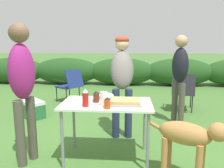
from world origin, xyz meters
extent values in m
plane|color=#477533|center=(0.00, 0.00, 0.00)|extent=(60.00, 60.00, 0.00)
ellipsoid|color=#234C1E|center=(-4.00, 5.12, 0.47)|extent=(2.40, 0.90, 0.95)
ellipsoid|color=#234C1E|center=(-2.00, 5.12, 0.47)|extent=(2.40, 0.90, 0.95)
ellipsoid|color=#234C1E|center=(0.00, 5.12, 0.47)|extent=(2.40, 0.90, 0.95)
ellipsoid|color=#234C1E|center=(2.00, 5.12, 0.47)|extent=(2.40, 0.90, 0.95)
cube|color=silver|center=(0.00, 0.00, 0.73)|extent=(1.10, 0.64, 0.02)
cylinder|color=gray|center=(-0.49, -0.27, 0.36)|extent=(0.04, 0.04, 0.71)
cylinder|color=gray|center=(0.49, -0.27, 0.36)|extent=(0.04, 0.04, 0.71)
cylinder|color=gray|center=(-0.49, 0.27, 0.36)|extent=(0.04, 0.04, 0.71)
cylinder|color=gray|center=(0.49, 0.27, 0.36)|extent=(0.04, 0.04, 0.71)
cube|color=#9E9EA3|center=(0.23, -0.05, 0.75)|extent=(0.39, 0.29, 0.02)
cube|color=tan|center=(0.23, -0.05, 0.78)|extent=(0.34, 0.25, 0.04)
cylinder|color=white|center=(-0.29, 0.04, 0.75)|extent=(0.25, 0.25, 0.02)
ellipsoid|color=silver|center=(-0.03, 0.20, 0.78)|extent=(0.20, 0.20, 0.08)
cylinder|color=white|center=(-0.02, -0.16, 0.82)|extent=(0.08, 0.08, 0.17)
cylinder|color=#CC4214|center=(0.03, -0.25, 0.79)|extent=(0.07, 0.07, 0.10)
cone|color=black|center=(0.03, -0.25, 0.86)|extent=(0.06, 0.06, 0.03)
cylinder|color=#562314|center=(-0.13, 0.01, 0.80)|extent=(0.08, 0.08, 0.11)
cone|color=black|center=(-0.13, 0.01, 0.87)|extent=(0.06, 0.06, 0.03)
cylinder|color=red|center=(-0.22, -0.19, 0.82)|extent=(0.07, 0.07, 0.16)
cone|color=white|center=(-0.22, -0.19, 0.93)|extent=(0.06, 0.06, 0.05)
cylinder|color=#232D4C|center=(0.07, 0.66, 0.38)|extent=(0.11, 0.11, 0.77)
cylinder|color=#232D4C|center=(0.27, 0.68, 0.38)|extent=(0.11, 0.11, 0.77)
ellipsoid|color=slate|center=(0.16, 0.78, 1.06)|extent=(0.40, 0.50, 0.67)
sphere|color=#DBAD89|center=(0.15, 0.90, 1.45)|extent=(0.21, 0.21, 0.21)
ellipsoid|color=#993823|center=(0.15, 0.90, 1.51)|extent=(0.22, 0.22, 0.13)
cylinder|color=#4C473D|center=(-1.00, -0.25, 0.40)|extent=(0.11, 0.11, 0.81)
cylinder|color=#4C473D|center=(-0.94, -0.07, 0.40)|extent=(0.11, 0.11, 0.81)
ellipsoid|color=#931E70|center=(-0.97, -0.16, 1.13)|extent=(0.34, 0.40, 0.65)
sphere|color=brown|center=(-0.97, -0.16, 1.57)|extent=(0.22, 0.22, 0.22)
cylinder|color=#4C473D|center=(1.12, 1.40, 0.38)|extent=(0.11, 0.11, 0.77)
cylinder|color=#4C473D|center=(1.20, 1.24, 0.38)|extent=(0.11, 0.11, 0.77)
ellipsoid|color=black|center=(1.16, 1.32, 1.08)|extent=(0.37, 0.41, 0.62)
sphere|color=tan|center=(1.16, 1.32, 1.49)|extent=(0.21, 0.21, 0.21)
cylinder|color=#B27A42|center=(0.73, -0.22, 0.24)|extent=(0.07, 0.07, 0.47)
cylinder|color=#B27A42|center=(0.66, -0.36, 0.24)|extent=(0.07, 0.07, 0.47)
cylinder|color=#B27A42|center=(1.05, -0.39, 0.24)|extent=(0.07, 0.07, 0.47)
cylinder|color=#B27A42|center=(0.97, -0.53, 0.24)|extent=(0.07, 0.07, 0.47)
ellipsoid|color=#B27A42|center=(0.85, -0.37, 0.53)|extent=(0.59, 0.46, 0.24)
sphere|color=#B27A42|center=(1.14, -0.52, 0.61)|extent=(0.19, 0.19, 0.19)
cylinder|color=#B27A42|center=(0.58, -0.23, 0.54)|extent=(0.17, 0.12, 0.10)
cube|color=navy|center=(-1.27, 2.70, 0.39)|extent=(0.64, 0.64, 0.03)
cube|color=navy|center=(-1.05, 2.53, 0.61)|extent=(0.40, 0.47, 0.44)
cylinder|color=black|center=(-1.23, 2.42, 0.19)|extent=(0.02, 0.02, 0.38)
cylinder|color=black|center=(-0.99, 2.74, 0.19)|extent=(0.02, 0.02, 0.38)
cylinder|color=black|center=(-1.55, 2.66, 0.19)|extent=(0.02, 0.02, 0.38)
cylinder|color=black|center=(-1.31, 2.98, 0.19)|extent=(0.02, 0.02, 0.38)
cylinder|color=black|center=(-1.41, 2.52, 0.56)|extent=(0.35, 0.27, 0.02)
cylinder|color=black|center=(-1.13, 2.89, 0.56)|extent=(0.35, 0.27, 0.02)
cube|color=#232328|center=(1.45, 2.23, 0.39)|extent=(0.54, 0.54, 0.03)
cube|color=#232328|center=(1.40, 1.96, 0.61)|extent=(0.48, 0.25, 0.44)
cylinder|color=black|center=(1.21, 2.07, 0.19)|extent=(0.02, 0.02, 0.38)
cylinder|color=black|center=(1.61, 2.00, 0.19)|extent=(0.02, 0.02, 0.38)
cylinder|color=black|center=(1.29, 2.47, 0.19)|extent=(0.02, 0.02, 0.38)
cylinder|color=black|center=(1.68, 2.39, 0.19)|extent=(0.02, 0.02, 0.38)
cylinder|color=black|center=(1.22, 2.27, 0.56)|extent=(0.10, 0.41, 0.02)
cylinder|color=black|center=(1.67, 2.19, 0.56)|extent=(0.10, 0.41, 0.02)
cube|color=#286B3D|center=(-1.63, 1.45, 0.14)|extent=(0.57, 0.56, 0.28)
cube|color=silver|center=(-1.63, 1.45, 0.31)|extent=(0.57, 0.56, 0.06)
camera|label=1|loc=(0.27, -2.57, 1.45)|focal=35.00mm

